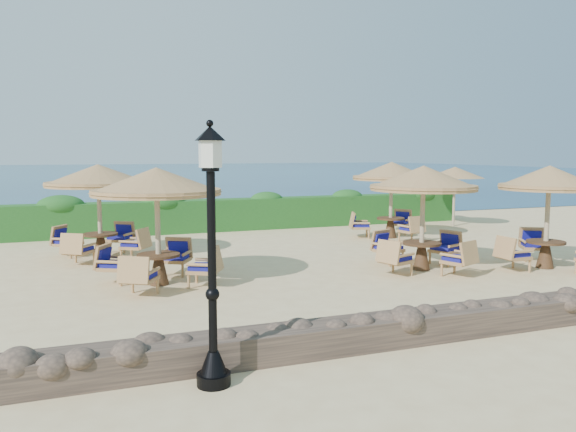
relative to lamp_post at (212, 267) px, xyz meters
The scene contains 11 objects.
ground 8.47m from the lamp_post, 54.78° to the left, with size 120.00×120.00×0.00m, color beige.
sea 76.97m from the lamp_post, 86.42° to the left, with size 160.00×160.00×0.00m, color navy.
hedge 14.83m from the lamp_post, 71.08° to the left, with size 18.00×0.90×1.20m, color #184A19.
stone_wall 5.02m from the lamp_post, ahead, with size 15.00×0.65×0.44m, color brown.
lamp_post is the anchor object (origin of this frame).
extra_parasol 17.41m from the lamp_post, 43.60° to the left, with size 2.30×2.30×2.41m.
cafe_set_0 5.86m from the lamp_post, 89.36° to the left, with size 2.90×2.90×2.65m.
cafe_set_1 8.37m from the lamp_post, 38.32° to the left, with size 2.86×2.86×2.65m.
cafe_set_2 10.60m from the lamp_post, 23.73° to the left, with size 2.66×2.77×2.65m.
cafe_set_3 9.77m from the lamp_post, 96.20° to the left, with size 2.91×2.91×2.65m.
cafe_set_4 13.34m from the lamp_post, 49.79° to the left, with size 2.79×2.79×2.65m.
Camera 1 is at (-6.31, -13.65, 2.99)m, focal length 35.00 mm.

